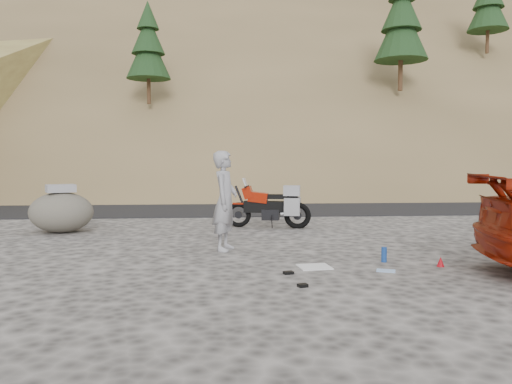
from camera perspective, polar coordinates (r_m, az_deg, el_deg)
ground at (r=9.26m, az=1.09°, el=-6.96°), size 140.00×140.00×0.00m
road at (r=18.16m, az=-1.54°, el=-1.62°), size 120.00×7.00×0.05m
hillside at (r=50.80m, az=-3.35°, el=14.47°), size 120.00×73.00×46.72m
motorcycle at (r=12.46m, az=1.85°, el=-1.64°), size 2.11×0.87×1.27m
man at (r=9.53m, az=-3.53°, el=-6.64°), size 0.63×0.79×1.88m
boulder at (r=12.53m, az=-21.36°, el=-2.09°), size 1.70×1.53×1.13m
gear_white_cloth at (r=8.10m, az=6.69°, el=-8.49°), size 0.55×0.50×0.02m
gear_bottle at (r=8.70m, az=14.42°, el=-6.94°), size 0.12×0.12×0.25m
gear_funnel at (r=8.62m, az=20.34°, el=-7.48°), size 0.16×0.16×0.16m
gear_glove_a at (r=7.61m, az=3.73°, el=-9.19°), size 0.17×0.14×0.04m
gear_glove_b at (r=6.89m, az=5.36°, el=-10.58°), size 0.15×0.13×0.04m
gear_blue_cloth at (r=8.04m, az=14.62°, el=-8.70°), size 0.34×0.30×0.01m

